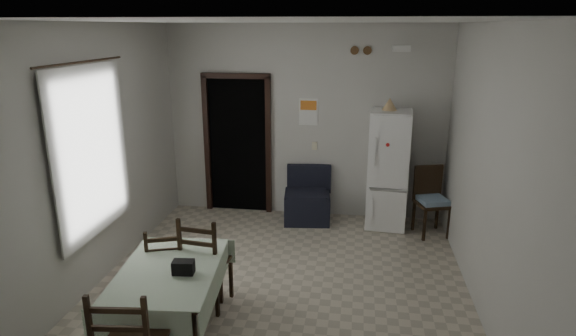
# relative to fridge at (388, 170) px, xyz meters

# --- Properties ---
(ground) EXTENTS (4.50, 4.50, 0.00)m
(ground) POSITION_rel_fridge_xyz_m (-1.25, -1.93, -0.86)
(ground) COLOR #B1A691
(ground) RESTS_ON ground
(ceiling) EXTENTS (4.20, 4.50, 0.02)m
(ceiling) POSITION_rel_fridge_xyz_m (-1.25, -1.93, 2.04)
(ceiling) COLOR white
(ceiling) RESTS_ON ground
(wall_back) EXTENTS (4.20, 0.02, 2.90)m
(wall_back) POSITION_rel_fridge_xyz_m (-1.25, 0.32, 0.59)
(wall_back) COLOR beige
(wall_back) RESTS_ON ground
(wall_front) EXTENTS (4.20, 0.02, 2.90)m
(wall_front) POSITION_rel_fridge_xyz_m (-1.25, -4.18, 0.59)
(wall_front) COLOR beige
(wall_front) RESTS_ON ground
(wall_left) EXTENTS (0.02, 4.50, 2.90)m
(wall_left) POSITION_rel_fridge_xyz_m (-3.35, -1.93, 0.59)
(wall_left) COLOR beige
(wall_left) RESTS_ON ground
(wall_right) EXTENTS (0.02, 4.50, 2.90)m
(wall_right) POSITION_rel_fridge_xyz_m (0.85, -1.93, 0.59)
(wall_right) COLOR beige
(wall_right) RESTS_ON ground
(doorway) EXTENTS (1.06, 0.52, 2.22)m
(doorway) POSITION_rel_fridge_xyz_m (-2.30, 0.52, 0.20)
(doorway) COLOR black
(doorway) RESTS_ON ground
(window_recess) EXTENTS (0.10, 1.20, 1.60)m
(window_recess) POSITION_rel_fridge_xyz_m (-3.40, -2.13, 0.69)
(window_recess) COLOR silver
(window_recess) RESTS_ON ground
(curtain) EXTENTS (0.02, 1.45, 1.85)m
(curtain) POSITION_rel_fridge_xyz_m (-3.29, -2.13, 0.69)
(curtain) COLOR silver
(curtain) RESTS_ON ground
(curtain_rod) EXTENTS (0.02, 1.60, 0.02)m
(curtain_rod) POSITION_rel_fridge_xyz_m (-3.28, -2.13, 1.64)
(curtain_rod) COLOR black
(curtain_rod) RESTS_ON ground
(calendar) EXTENTS (0.28, 0.02, 0.40)m
(calendar) POSITION_rel_fridge_xyz_m (-1.20, 0.31, 0.76)
(calendar) COLOR white
(calendar) RESTS_ON ground
(calendar_image) EXTENTS (0.24, 0.01, 0.14)m
(calendar_image) POSITION_rel_fridge_xyz_m (-1.20, 0.30, 0.86)
(calendar_image) COLOR orange
(calendar_image) RESTS_ON ground
(light_switch) EXTENTS (0.08, 0.02, 0.12)m
(light_switch) POSITION_rel_fridge_xyz_m (-1.10, 0.31, 0.24)
(light_switch) COLOR beige
(light_switch) RESTS_ON ground
(vent_left) EXTENTS (0.12, 0.03, 0.12)m
(vent_left) POSITION_rel_fridge_xyz_m (-0.55, 0.31, 1.66)
(vent_left) COLOR brown
(vent_left) RESTS_ON ground
(vent_right) EXTENTS (0.12, 0.03, 0.12)m
(vent_right) POSITION_rel_fridge_xyz_m (-0.37, 0.31, 1.66)
(vent_right) COLOR brown
(vent_right) RESTS_ON ground
(emergency_light) EXTENTS (0.25, 0.07, 0.09)m
(emergency_light) POSITION_rel_fridge_xyz_m (0.10, 0.28, 1.69)
(emergency_light) COLOR white
(emergency_light) RESTS_ON ground
(fridge) EXTENTS (0.61, 0.61, 1.72)m
(fridge) POSITION_rel_fridge_xyz_m (0.00, 0.00, 0.00)
(fridge) COLOR white
(fridge) RESTS_ON ground
(tan_cone) EXTENTS (0.22, 0.22, 0.17)m
(tan_cone) POSITION_rel_fridge_xyz_m (-0.03, 0.03, 0.95)
(tan_cone) COLOR tan
(tan_cone) RESTS_ON fridge
(navy_seat) EXTENTS (0.74, 0.72, 0.81)m
(navy_seat) POSITION_rel_fridge_xyz_m (-1.17, 0.00, -0.45)
(navy_seat) COLOR black
(navy_seat) RESTS_ON ground
(corner_chair) EXTENTS (0.53, 0.53, 0.97)m
(corner_chair) POSITION_rel_fridge_xyz_m (0.62, -0.25, -0.37)
(corner_chair) COLOR black
(corner_chair) RESTS_ON ground
(dining_table) EXTENTS (1.02, 1.43, 0.70)m
(dining_table) POSITION_rel_fridge_xyz_m (-2.13, -3.01, -0.51)
(dining_table) COLOR #B3C8AB
(dining_table) RESTS_ON ground
(black_bag) EXTENTS (0.20, 0.14, 0.13)m
(black_bag) POSITION_rel_fridge_xyz_m (-1.96, -3.06, -0.10)
(black_bag) COLOR black
(black_bag) RESTS_ON dining_table
(dining_chair_far_left) EXTENTS (0.49, 0.49, 0.91)m
(dining_chair_far_left) POSITION_rel_fridge_xyz_m (-2.38, -2.48, -0.41)
(dining_chair_far_left) COLOR black
(dining_chair_far_left) RESTS_ON ground
(dining_chair_far_right) EXTENTS (0.49, 0.49, 1.03)m
(dining_chair_far_right) POSITION_rel_fridge_xyz_m (-1.96, -2.44, -0.34)
(dining_chair_far_right) COLOR black
(dining_chair_far_right) RESTS_ON ground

